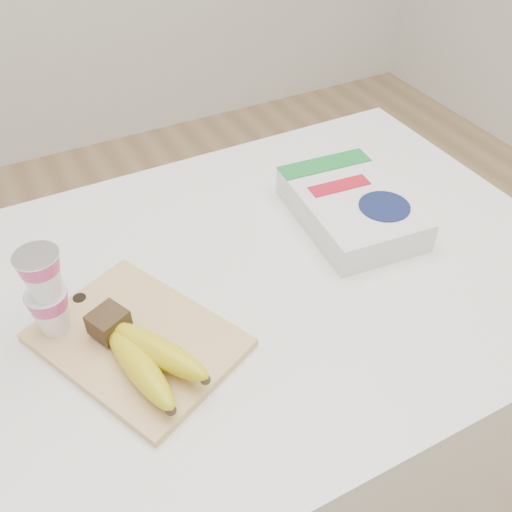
% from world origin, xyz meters
% --- Properties ---
extents(table, '(1.12, 0.75, 0.84)m').
position_xyz_m(table, '(0.00, 0.00, 0.42)').
color(table, white).
rests_on(table, ground).
extents(cutting_board, '(0.30, 0.34, 0.01)m').
position_xyz_m(cutting_board, '(-0.18, -0.05, 0.85)').
color(cutting_board, '#E0BA7B').
rests_on(cutting_board, table).
extents(bananas, '(0.13, 0.21, 0.06)m').
position_xyz_m(bananas, '(-0.19, -0.10, 0.87)').
color(bananas, '#382816').
rests_on(bananas, cutting_board).
extents(yogurt_stack, '(0.06, 0.06, 0.14)m').
position_xyz_m(yogurt_stack, '(-0.28, 0.02, 0.93)').
color(yogurt_stack, white).
rests_on(yogurt_stack, cutting_board).
extents(cereal_box, '(0.20, 0.27, 0.06)m').
position_xyz_m(cereal_box, '(0.25, 0.05, 0.87)').
color(cereal_box, silver).
rests_on(cereal_box, table).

